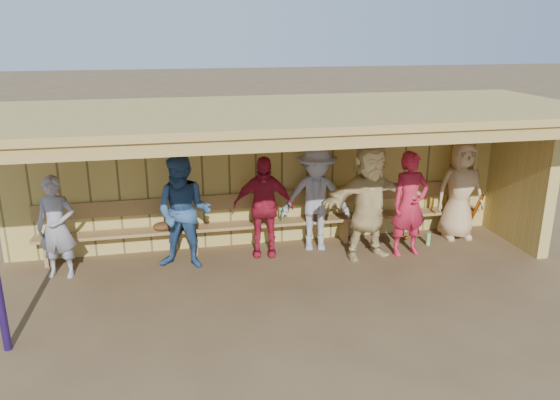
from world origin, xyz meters
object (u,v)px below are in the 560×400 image
object	(u,v)px
player_g	(410,204)
bench	(271,216)
player_h	(460,191)
player_e	(316,198)
player_f	(369,201)
player_a	(57,228)
player_d	(263,206)
player_c	(184,213)

from	to	relation	value
player_g	bench	distance (m)	2.30
player_h	player_e	bearing A→B (deg)	-175.21
player_f	player_g	distance (m)	0.69
player_e	player_g	world-z (taller)	player_e
player_g	player_h	bearing A→B (deg)	18.54
player_a	player_d	xyz separation A→B (m)	(3.12, 0.20, 0.05)
player_a	player_g	world-z (taller)	player_g
player_h	player_f	bearing A→B (deg)	-160.88
player_g	player_d	bearing A→B (deg)	163.50
player_d	player_e	world-z (taller)	player_e
player_a	player_g	xyz separation A→B (m)	(5.43, -0.27, 0.08)
player_d	player_f	bearing A→B (deg)	-3.78
player_c	player_g	xyz separation A→B (m)	(3.58, -0.22, -0.03)
player_c	player_e	world-z (taller)	player_c
player_g	bench	world-z (taller)	player_g
player_e	player_g	size ratio (longest dim) A/B	1.03
player_d	player_g	distance (m)	2.36
player_f	player_g	size ratio (longest dim) A/B	1.10
player_d	player_e	xyz separation A→B (m)	(0.89, 0.06, 0.06)
bench	player_f	bearing A→B (deg)	-28.49
player_f	player_g	world-z (taller)	player_f
player_d	player_h	xyz separation A→B (m)	(3.50, 0.06, 0.04)
player_c	player_f	bearing A→B (deg)	14.72
player_f	bench	world-z (taller)	player_f
player_c	player_h	distance (m)	4.78
player_a	player_d	distance (m)	3.12
player_e	bench	size ratio (longest dim) A/B	0.23
player_c	player_h	world-z (taller)	player_c
player_a	player_d	size ratio (longest dim) A/B	0.94
player_e	player_f	xyz separation A→B (m)	(0.74, -0.48, 0.06)
player_d	player_f	xyz separation A→B (m)	(1.63, -0.42, 0.12)
player_f	player_h	xyz separation A→B (m)	(1.87, 0.48, -0.08)
player_d	player_g	xyz separation A→B (m)	(2.31, -0.46, 0.03)
player_a	bench	bearing A→B (deg)	20.09
player_d	player_e	distance (m)	0.90
player_e	player_f	distance (m)	0.88
player_c	player_d	xyz separation A→B (m)	(1.27, 0.24, -0.06)
player_d	player_h	world-z (taller)	player_h
player_c	bench	size ratio (longest dim) A/B	0.23
player_c	bench	distance (m)	1.62
player_h	bench	world-z (taller)	player_h
player_h	bench	xyz separation A→B (m)	(-3.31, 0.31, -0.34)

